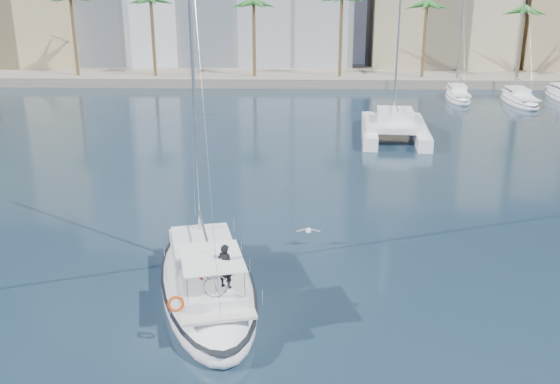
{
  "coord_description": "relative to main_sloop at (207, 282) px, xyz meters",
  "views": [
    {
      "loc": [
        1.34,
        -26.62,
        13.26
      ],
      "look_at": [
        0.47,
        1.5,
        3.71
      ],
      "focal_mm": 40.0,
      "sensor_mm": 36.0,
      "label": 1
    }
  ],
  "objects": [
    {
      "name": "ground",
      "position": [
        2.69,
        1.76,
        -0.56
      ],
      "size": [
        160.0,
        160.0,
        0.0
      ],
      "primitive_type": "plane",
      "color": "black",
      "rests_on": "ground"
    },
    {
      "name": "quay",
      "position": [
        2.69,
        62.76,
        0.04
      ],
      "size": [
        120.0,
        14.0,
        1.2
      ],
      "primitive_type": "cube",
      "color": "gray",
      "rests_on": "ground"
    },
    {
      "name": "building_beige",
      "position": [
        24.69,
        71.76,
        9.44
      ],
      "size": [
        20.0,
        14.0,
        20.0
      ],
      "primitive_type": "cube",
      "color": "#C4B38D",
      "rests_on": "ground"
    },
    {
      "name": "palm_left",
      "position": [
        -31.31,
        58.76,
        9.72
      ],
      "size": [
        3.6,
        3.6,
        12.3
      ],
      "color": "brown",
      "rests_on": "ground"
    },
    {
      "name": "palm_centre",
      "position": [
        2.69,
        58.76,
        9.72
      ],
      "size": [
        3.6,
        3.6,
        12.3
      ],
      "color": "brown",
      "rests_on": "ground"
    },
    {
      "name": "palm_right",
      "position": [
        36.69,
        58.76,
        9.72
      ],
      "size": [
        3.6,
        3.6,
        12.3
      ],
      "color": "brown",
      "rests_on": "ground"
    },
    {
      "name": "main_sloop",
      "position": [
        0.0,
        0.0,
        0.0
      ],
      "size": [
        6.97,
        13.25,
        18.78
      ],
      "rotation": [
        0.0,
        0.0,
        0.24
      ],
      "color": "white",
      "rests_on": "ground"
    },
    {
      "name": "catamaran",
      "position": [
        12.53,
        29.81,
        0.57
      ],
      "size": [
        6.5,
        11.64,
        16.45
      ],
      "rotation": [
        0.0,
        0.0,
        -0.08
      ],
      "color": "white",
      "rests_on": "ground"
    },
    {
      "name": "seagull",
      "position": [
        4.58,
        5.24,
        0.38
      ],
      "size": [
        1.24,
        0.53,
        0.23
      ],
      "color": "silver",
      "rests_on": "ground"
    },
    {
      "name": "moored_yacht_a",
      "position": [
        22.69,
        48.76,
        -0.56
      ],
      "size": [
        3.37,
        9.52,
        11.9
      ],
      "primitive_type": null,
      "rotation": [
        0.0,
        0.0,
        -0.07
      ],
      "color": "white",
      "rests_on": "ground"
    },
    {
      "name": "moored_yacht_b",
      "position": [
        29.19,
        46.76,
        -0.56
      ],
      "size": [
        3.32,
        10.83,
        13.72
      ],
      "primitive_type": null,
      "rotation": [
        0.0,
        0.0,
        -0.02
      ],
      "color": "white",
      "rests_on": "ground"
    }
  ]
}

